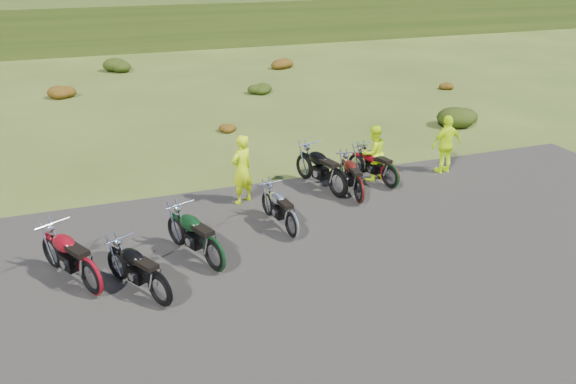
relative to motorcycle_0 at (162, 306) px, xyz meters
name	(u,v)px	position (x,y,z in m)	size (l,w,h in m)	color
ground	(337,243)	(4.22, 1.18, 0.00)	(300.00, 300.00, 0.00)	#3B4C19
gravel_pad	(378,288)	(4.22, -0.82, 0.00)	(20.00, 12.00, 0.04)	black
hill_slope	(132,16)	(4.22, 51.18, 0.00)	(300.00, 46.00, 3.00)	#2E4115
shrub_2	(61,90)	(-1.98, 17.78, 0.38)	(1.30, 1.30, 0.77)	#622A0C
shrub_3	(119,63)	(0.92, 23.08, 0.46)	(1.56, 1.56, 0.92)	black
shrub_4	(226,126)	(3.82, 10.38, 0.23)	(0.77, 0.77, 0.45)	#622A0C
shrub_5	(259,87)	(6.72, 15.68, 0.31)	(1.03, 1.03, 0.61)	black
shrub_6	(281,62)	(9.62, 20.98, 0.38)	(1.30, 1.30, 0.77)	#622A0C
shrub_7	(459,113)	(12.52, 8.28, 0.46)	(1.56, 1.56, 0.92)	black
shrub_8	(444,84)	(15.42, 13.58, 0.23)	(0.77, 0.77, 0.45)	#622A0C
motorcycle_0	(162,306)	(0.00, 0.00, 0.00)	(2.07, 0.69, 1.09)	black
motorcycle_1	(94,295)	(-1.21, 0.83, 0.00)	(2.26, 0.75, 1.18)	maroon
motorcycle_2	(215,272)	(1.25, 0.88, 0.00)	(2.22, 0.74, 1.16)	black
motorcycle_3	(292,239)	(3.28, 1.72, 0.00)	(1.98, 0.66, 1.04)	#B9B9BE
motorcycle_4	(358,204)	(5.65, 2.98, 0.00)	(2.03, 0.68, 1.06)	#43100B
motorcycle_5	(337,198)	(5.26, 3.50, 0.00)	(2.35, 0.78, 1.23)	black
motorcycle_6	(389,188)	(6.96, 3.67, 0.00)	(1.94, 0.65, 1.01)	maroon
motorcycle_7	(390,189)	(6.93, 3.58, 0.00)	(2.00, 0.67, 1.05)	black
person_middle	(242,170)	(2.73, 4.06, 0.94)	(0.68, 0.45, 1.88)	#BDE40C
person_right_a	(373,154)	(6.75, 4.37, 0.82)	(0.79, 0.62, 1.64)	#BDE40C
person_right_b	(446,145)	(9.08, 4.15, 0.89)	(1.04, 0.43, 1.77)	#BDE40C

